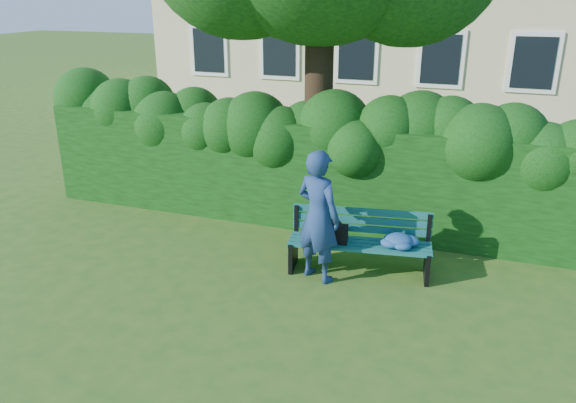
% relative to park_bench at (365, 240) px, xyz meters
% --- Properties ---
extents(ground, '(80.00, 80.00, 0.00)m').
position_rel_park_bench_xyz_m(ground, '(-1.15, -0.62, -0.50)').
color(ground, '#2C541A').
rests_on(ground, ground).
extents(hedge, '(10.00, 1.00, 1.80)m').
position_rel_park_bench_xyz_m(hedge, '(-1.15, 1.58, 0.40)').
color(hedge, black).
rests_on(hedge, ground).
extents(park_bench, '(2.06, 0.85, 0.89)m').
position_rel_park_bench_xyz_m(park_bench, '(0.00, 0.00, 0.00)').
color(park_bench, '#0E4646').
rests_on(park_bench, ground).
extents(man_reading, '(0.80, 0.68, 1.87)m').
position_rel_park_bench_xyz_m(man_reading, '(-0.59, -0.39, 0.44)').
color(man_reading, navy).
rests_on(man_reading, ground).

